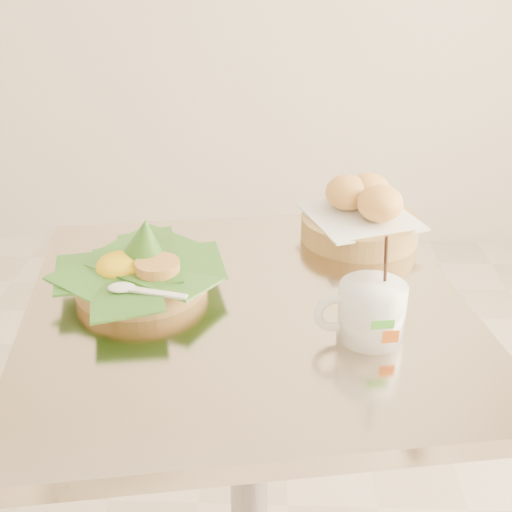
{
  "coord_description": "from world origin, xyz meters",
  "views": [
    {
      "loc": [
        0.18,
        -0.93,
        1.28
      ],
      "look_at": [
        0.15,
        -0.02,
        0.82
      ],
      "focal_mm": 45.0,
      "sensor_mm": 36.0,
      "label": 1
    }
  ],
  "objects_px": {
    "cafe_table": "(248,411)",
    "coffee_mug": "(370,310)",
    "bread_basket": "(361,215)",
    "rice_basket": "(140,268)"
  },
  "relations": [
    {
      "from": "cafe_table",
      "to": "coffee_mug",
      "type": "bearing_deg",
      "value": -26.32
    },
    {
      "from": "bread_basket",
      "to": "cafe_table",
      "type": "bearing_deg",
      "value": -128.81
    },
    {
      "from": "rice_basket",
      "to": "coffee_mug",
      "type": "height_order",
      "value": "coffee_mug"
    },
    {
      "from": "bread_basket",
      "to": "coffee_mug",
      "type": "xyz_separation_m",
      "value": [
        -0.03,
        -0.35,
        -0.0
      ]
    },
    {
      "from": "cafe_table",
      "to": "coffee_mug",
      "type": "height_order",
      "value": "coffee_mug"
    },
    {
      "from": "cafe_table",
      "to": "coffee_mug",
      "type": "xyz_separation_m",
      "value": [
        0.18,
        -0.09,
        0.27
      ]
    },
    {
      "from": "rice_basket",
      "to": "bread_basket",
      "type": "xyz_separation_m",
      "value": [
        0.39,
        0.22,
        0.01
      ]
    },
    {
      "from": "cafe_table",
      "to": "bread_basket",
      "type": "height_order",
      "value": "bread_basket"
    },
    {
      "from": "bread_basket",
      "to": "coffee_mug",
      "type": "bearing_deg",
      "value": -94.47
    },
    {
      "from": "cafe_table",
      "to": "rice_basket",
      "type": "xyz_separation_m",
      "value": [
        -0.18,
        0.04,
        0.26
      ]
    }
  ]
}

